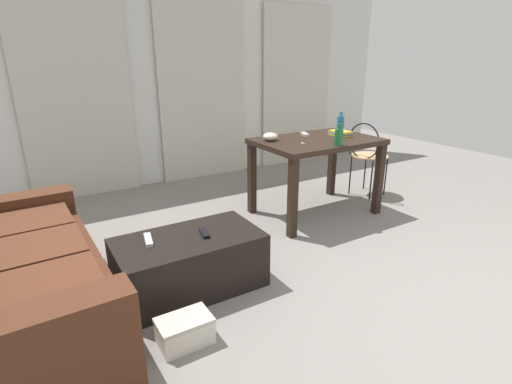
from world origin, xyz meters
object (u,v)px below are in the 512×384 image
at_px(tv_remote_primary, 148,240).
at_px(shoebox, 185,331).
at_px(tv_remote_secondary, 204,233).
at_px(book_stack, 340,133).
at_px(wire_chair, 367,151).
at_px(coffee_table, 190,263).
at_px(craft_table, 317,150).
at_px(tv_remote_on_table, 305,134).
at_px(bottle_far, 339,137).
at_px(couch, 15,287).
at_px(scissors, 301,142).
at_px(bowl, 270,137).
at_px(bottle_near, 340,123).

height_order(tv_remote_primary, shoebox, tv_remote_primary).
bearing_deg(tv_remote_secondary, book_stack, 31.48).
bearing_deg(wire_chair, book_stack, -169.97).
distance_m(coffee_table, craft_table, 1.82).
relative_size(book_stack, tv_remote_on_table, 1.63).
height_order(coffee_table, bottle_far, bottle_far).
bearing_deg(book_stack, shoebox, -152.09).
height_order(couch, scissors, scissors).
relative_size(bottle_far, tv_remote_on_table, 1.29).
relative_size(craft_table, shoebox, 3.93).
bearing_deg(tv_remote_on_table, tv_remote_secondary, -130.03).
height_order(couch, book_stack, book_stack).
relative_size(scissors, shoebox, 0.37).
bearing_deg(tv_remote_on_table, bottle_far, -73.85).
height_order(wire_chair, bowl, wire_chair).
bearing_deg(scissors, shoebox, -146.19).
relative_size(bottle_near, bottle_far, 1.00).
xyz_separation_m(wire_chair, scissors, (-1.07, -0.16, 0.24)).
distance_m(wire_chair, bowl, 1.30).
distance_m(coffee_table, bottle_near, 2.42).
distance_m(wire_chair, tv_remote_primary, 2.80).
distance_m(bowl, tv_remote_on_table, 0.45).
relative_size(wire_chair, tv_remote_secondary, 5.83).
distance_m(couch, wire_chair, 3.56).
height_order(couch, bowl, bowl).
xyz_separation_m(wire_chair, tv_remote_primary, (-2.71, -0.67, -0.14)).
bearing_deg(tv_remote_secondary, couch, -173.44).
xyz_separation_m(scissors, tv_remote_primary, (-1.64, -0.51, -0.38)).
height_order(craft_table, book_stack, book_stack).
xyz_separation_m(craft_table, book_stack, (0.32, 0.02, 0.14)).
distance_m(tv_remote_on_table, tv_remote_primary, 2.08).
bearing_deg(book_stack, tv_remote_on_table, 148.09).
bearing_deg(couch, wire_chair, 10.88).
bearing_deg(bottle_far, bowl, 128.59).
xyz_separation_m(tv_remote_primary, tv_remote_secondary, (0.36, -0.10, -0.00)).
xyz_separation_m(tv_remote_primary, shoebox, (0.00, -0.59, -0.32)).
xyz_separation_m(couch, wire_chair, (3.49, 0.67, 0.23)).
height_order(craft_table, bowl, bowl).
bearing_deg(couch, book_stack, 11.02).
height_order(bowl, tv_remote_on_table, bowl).
distance_m(couch, bottle_far, 2.69).
relative_size(wire_chair, bottle_near, 4.32).
bearing_deg(bottle_near, bowl, -176.34).
xyz_separation_m(couch, tv_remote_secondary, (1.13, -0.10, 0.10)).
bearing_deg(tv_remote_secondary, bowl, 48.89).
bearing_deg(bottle_far, couch, -174.94).
bearing_deg(wire_chair, bottle_near, 157.26).
bearing_deg(coffee_table, wire_chair, 16.83).
height_order(wire_chair, book_stack, wire_chair).
bearing_deg(bowl, wire_chair, -3.12).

